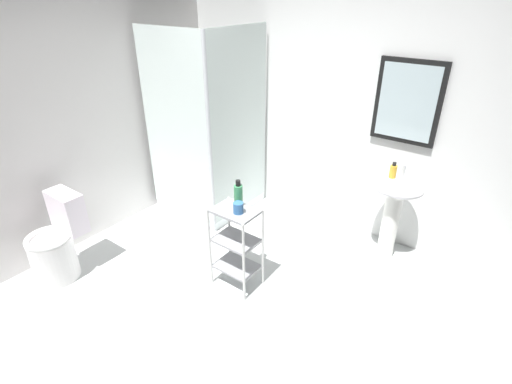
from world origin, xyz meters
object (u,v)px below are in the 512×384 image
at_px(rinse_cup, 238,208).
at_px(toilet, 57,245).
at_px(storage_cart, 236,242).
at_px(shower_stall, 210,173).
at_px(pedestal_sink, 394,203).
at_px(hand_soap_bottle, 393,171).
at_px(body_wash_bottle_green, 238,195).

bearing_deg(rinse_cup, toilet, -149.52).
bearing_deg(rinse_cup, storage_cart, 158.95).
bearing_deg(toilet, shower_stall, 79.92).
distance_m(pedestal_sink, rinse_cup, 1.46).
relative_size(toilet, storage_cart, 1.03).
height_order(shower_stall, pedestal_sink, shower_stall).
relative_size(toilet, hand_soap_bottle, 5.30).
bearing_deg(rinse_cup, pedestal_sink, 53.67).
bearing_deg(storage_cart, hand_soap_bottle, 54.57).
distance_m(body_wash_bottle_green, rinse_cup, 0.13).
bearing_deg(body_wash_bottle_green, shower_stall, 143.41).
bearing_deg(body_wash_bottle_green, hand_soap_bottle, 51.94).
xyz_separation_m(storage_cart, rinse_cup, (0.05, -0.02, 0.35)).
distance_m(pedestal_sink, body_wash_bottle_green, 1.44).
bearing_deg(storage_cart, rinse_cup, -21.05).
xyz_separation_m(shower_stall, hand_soap_bottle, (1.88, 0.35, 0.41)).
distance_m(storage_cart, body_wash_bottle_green, 0.41).
bearing_deg(storage_cart, shower_stall, 141.48).
xyz_separation_m(toilet, rinse_cup, (1.39, 0.82, 0.47)).
bearing_deg(toilet, hand_soap_bottle, 42.72).
relative_size(pedestal_sink, toilet, 1.07).
bearing_deg(pedestal_sink, shower_stall, -170.80).
bearing_deg(hand_soap_bottle, pedestal_sink, -25.43).
bearing_deg(hand_soap_bottle, storage_cart, -125.43).
relative_size(storage_cart, hand_soap_bottle, 5.16).
bearing_deg(shower_stall, toilet, -100.08).
bearing_deg(hand_soap_bottle, toilet, -137.28).
xyz_separation_m(shower_stall, storage_cart, (1.04, -0.83, -0.03)).
relative_size(storage_cart, body_wash_bottle_green, 3.29).
relative_size(pedestal_sink, rinse_cup, 9.08).
height_order(body_wash_bottle_green, rinse_cup, body_wash_bottle_green).
bearing_deg(body_wash_bottle_green, rinse_cup, -52.23).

